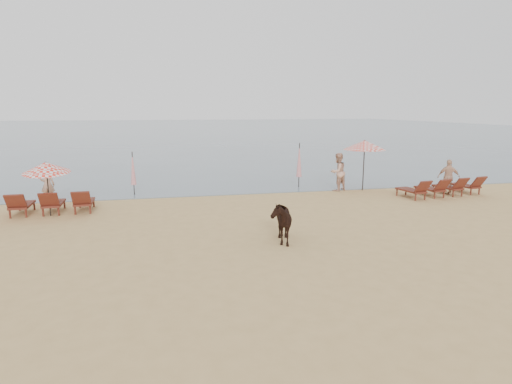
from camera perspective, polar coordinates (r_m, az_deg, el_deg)
ground at (r=10.86m, az=5.72°, el=-10.70°), size 120.00×120.00×0.00m
sea at (r=89.73m, az=-10.34°, el=8.31°), size 160.00×140.00×0.06m
lounger_cluster_left at (r=18.33m, az=-25.52°, el=-1.26°), size 2.99×1.84×0.64m
lounger_cluster_right at (r=21.72m, az=23.60°, el=0.63°), size 4.14×2.29×0.62m
umbrella_open_left_b at (r=17.78m, az=-26.19°, el=2.95°), size 1.68×1.72×2.15m
umbrella_open_right at (r=21.77m, az=14.28°, el=6.09°), size 2.06×2.06×2.51m
umbrella_closed_left at (r=20.79m, az=-16.08°, el=3.02°), size 0.25×0.25×2.06m
umbrella_closed_right at (r=22.07m, az=5.78°, el=4.24°), size 0.28×0.28×2.30m
cow at (r=13.06m, az=3.16°, el=-3.79°), size 0.94×1.68×1.34m
beachgoer_left at (r=20.55m, az=-26.04°, el=0.87°), size 0.58×0.39×1.56m
beachgoer_right_a at (r=21.54m, az=10.85°, el=2.65°), size 1.13×1.03×1.88m
beachgoer_right_b at (r=22.17m, az=24.29°, el=1.83°), size 1.06×0.80×1.67m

